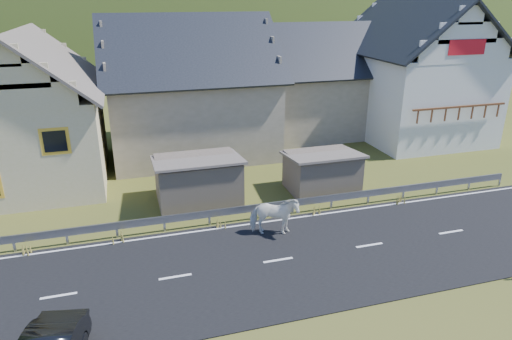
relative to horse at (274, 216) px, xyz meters
name	(u,v)px	position (x,y,z in m)	size (l,w,h in m)	color
ground	(278,261)	(-0.50, -2.02, -0.92)	(160.00, 160.00, 0.00)	#3B4515
road	(278,261)	(-0.50, -2.02, -0.90)	(60.00, 7.00, 0.04)	black
lane_markings	(278,260)	(-0.50, -2.02, -0.87)	(60.00, 6.60, 0.01)	silver
guardrail	(252,209)	(-0.50, 1.66, -0.36)	(28.10, 0.09, 0.75)	#93969B
shed_left	(198,180)	(-2.50, 4.48, 0.18)	(4.30, 3.30, 2.40)	#6B5B4F
shed_right	(322,172)	(4.00, 3.98, 0.08)	(3.80, 2.90, 2.20)	#6B5B4F
house_cream	(29,103)	(-10.51, 9.98, 3.44)	(7.80, 9.80, 8.30)	beige
house_stone_a	(189,80)	(-1.50, 12.98, 3.72)	(10.80, 9.80, 8.90)	gray
house_stone_b	(319,74)	(8.50, 14.98, 3.32)	(9.80, 8.80, 8.10)	gray
house_white	(414,65)	(14.50, 11.98, 4.14)	(8.80, 10.80, 9.70)	silver
mountain	(146,72)	(4.50, 177.98, -20.92)	(440.00, 280.00, 260.00)	#213E12
horse	(274,216)	(0.00, 0.00, 0.00)	(2.08, 0.95, 1.75)	white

